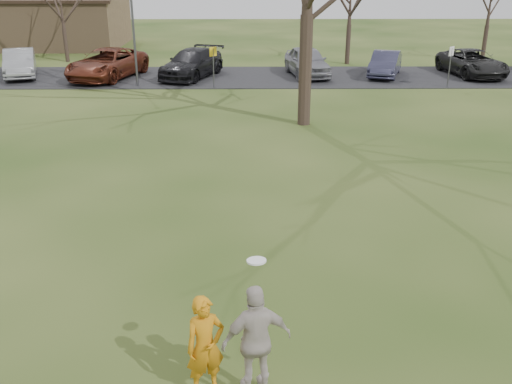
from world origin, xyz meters
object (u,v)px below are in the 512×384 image
(car_3, at_px, (192,63))
(catching_play, at_px, (257,340))
(car_5, at_px, (385,64))
(player_defender, at_px, (205,346))
(car_6, at_px, (472,63))
(lamp_post, at_px, (132,7))
(car_1, at_px, (20,63))
(car_4, at_px, (307,61))
(car_2, at_px, (107,64))

(car_3, xyz_separation_m, catching_play, (3.34, -25.30, 0.20))
(car_5, bearing_deg, catching_play, -87.20)
(player_defender, bearing_deg, car_3, 72.20)
(player_defender, relative_size, catching_play, 0.73)
(player_defender, bearing_deg, catching_play, -31.67)
(car_6, xyz_separation_m, lamp_post, (-18.37, -2.77, 3.22))
(car_1, height_order, car_4, car_4)
(car_4, height_order, lamp_post, lamp_post)
(car_6, bearing_deg, catching_play, -123.92)
(car_6, bearing_deg, car_2, 173.71)
(player_defender, height_order, car_3, player_defender)
(player_defender, height_order, car_4, car_4)
(car_2, bearing_deg, car_5, 18.05)
(car_3, distance_m, lamp_post, 4.74)
(car_4, height_order, catching_play, catching_play)
(player_defender, height_order, car_2, car_2)
(car_1, height_order, car_2, car_2)
(car_4, relative_size, car_6, 0.91)
(car_2, bearing_deg, player_defender, -57.63)
(car_2, relative_size, catching_play, 2.57)
(car_4, bearing_deg, car_3, 174.22)
(player_defender, distance_m, catching_play, 0.78)
(car_4, height_order, car_6, car_4)
(car_4, distance_m, car_6, 9.32)
(car_4, bearing_deg, player_defender, -107.77)
(player_defender, bearing_deg, car_4, 57.81)
(car_4, bearing_deg, car_5, -11.18)
(player_defender, xyz_separation_m, car_1, (-12.21, 25.44, -0.02))
(player_defender, relative_size, car_6, 0.32)
(car_2, xyz_separation_m, car_3, (4.63, 0.25, -0.04))
(car_5, xyz_separation_m, car_6, (4.95, 0.18, 0.03))
(car_2, relative_size, car_4, 1.22)
(player_defender, distance_m, car_6, 28.79)
(car_1, distance_m, car_6, 25.36)
(player_defender, height_order, catching_play, catching_play)
(car_2, height_order, car_5, car_2)
(car_2, xyz_separation_m, lamp_post, (2.00, -2.10, 3.14))
(car_3, relative_size, catching_play, 2.35)
(car_2, xyz_separation_m, car_4, (11.05, 0.64, 0.00))
(car_2, distance_m, car_4, 11.07)
(car_1, height_order, car_5, car_1)
(car_1, bearing_deg, car_4, -18.30)
(car_2, relative_size, car_6, 1.12)
(car_3, bearing_deg, lamp_post, -118.55)
(car_6, distance_m, catching_play, 28.55)
(car_3, height_order, lamp_post, lamp_post)
(car_3, bearing_deg, car_6, 21.19)
(car_6, bearing_deg, car_5, 173.91)
(player_defender, relative_size, car_4, 0.35)
(player_defender, height_order, car_6, player_defender)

